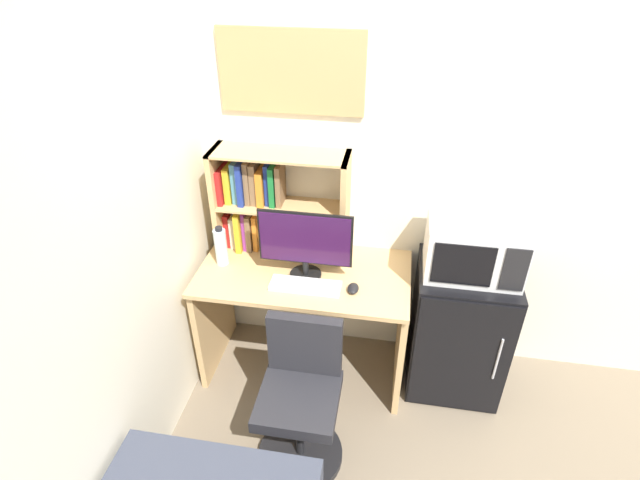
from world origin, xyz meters
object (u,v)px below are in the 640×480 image
Objects in this scene: monitor at (305,242)px; mini_fridge at (458,329)px; computer_mouse at (353,288)px; microwave at (474,248)px; desk_chair at (301,402)px; keyboard at (305,286)px; water_bottle at (221,247)px; hutch_bookshelf at (262,198)px; wall_corkboard at (291,72)px.

mini_fridge is at bearing 5.52° from monitor.
microwave reaches higher than computer_mouse.
computer_mouse is 0.66m from desk_chair.
water_bottle reaches higher than keyboard.
keyboard is at bearing 97.47° from desk_chair.
hutch_bookshelf is 1.23m from microwave.
microwave is 1.35m from wall_corkboard.
hutch_bookshelf is at bearing 172.60° from microwave.
microwave is (1.22, -0.16, -0.11)m from hutch_bookshelf.
wall_corkboard is at bearing 133.08° from computer_mouse.
wall_corkboard is (-0.15, 0.45, 1.04)m from keyboard.
mini_fridge is at bearing -7.54° from hutch_bookshelf.
mini_fridge is 1.00× the size of desk_chair.
computer_mouse is 0.11× the size of desk_chair.
desk_chair is (0.38, -0.82, -0.74)m from hutch_bookshelf.
desk_chair is at bearing -45.82° from water_bottle.
keyboard is 4.21× the size of computer_mouse.
microwave is (0.89, 0.20, 0.22)m from keyboard.
hutch_bookshelf is 1.53× the size of microwave.
water_bottle is at bearing 175.73° from monitor.
hutch_bookshelf is at bearing 45.62° from water_bottle.
mini_fridge is (0.91, 0.09, -0.58)m from monitor.
wall_corkboard is at bearing 110.50° from monitor.
water_bottle is at bearing -134.38° from hutch_bookshelf.
monitor is 0.24m from keyboard.
computer_mouse is 0.75m from mini_fridge.
wall_corkboard is (0.17, 0.10, 0.71)m from hutch_bookshelf.
water_bottle is 1.43m from microwave.
desk_chair is at bearing -77.16° from wall_corkboard.
desk_chair is (-0.83, -0.66, -0.04)m from mini_fridge.
water_bottle is at bearing 164.61° from keyboard.
mini_fridge is at bearing 16.33° from computer_mouse.
computer_mouse is 1.20m from wall_corkboard.
hutch_bookshelf reaches higher than monitor.
mini_fridge is 1.77m from wall_corkboard.
keyboard is at bearing -47.84° from hutch_bookshelf.
wall_corkboard is at bearing 166.22° from microwave.
monitor is at bearing -69.50° from wall_corkboard.
mini_fridge is (1.42, 0.05, -0.47)m from water_bottle.
microwave reaches higher than water_bottle.
water_bottle is at bearing -177.99° from mini_fridge.
hutch_bookshelf is 8.35× the size of computer_mouse.
monitor is 0.62× the size of desk_chair.
computer_mouse is 0.81m from water_bottle.
monitor is at bearing -39.29° from hutch_bookshelf.
mini_fridge is at bearing -13.94° from wall_corkboard.
monitor reaches higher than mini_fridge.
keyboard is 0.47× the size of desk_chair.
wall_corkboard reaches higher than mini_fridge.
monitor is at bearing -4.27° from water_bottle.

